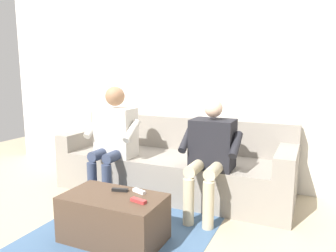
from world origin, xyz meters
TOP-DOWN VIEW (x-y plane):
  - ground_plane at (0.00, 0.60)m, footprint 8.00×8.00m
  - back_wall at (0.00, -0.61)m, footprint 5.57×0.06m
  - couch at (0.00, -0.14)m, footprint 2.58×0.86m
  - coffee_table at (0.00, 1.08)m, footprint 0.80×0.46m
  - person_left_seated at (-0.54, 0.26)m, footprint 0.55×0.59m
  - person_right_seated at (0.54, 0.25)m, footprint 0.56×0.51m
  - remote_red at (-0.25, 1.11)m, footprint 0.14×0.07m
  - remote_white at (-0.16, 0.94)m, footprint 0.13×0.07m
  - remote_black at (-0.00, 0.98)m, footprint 0.14×0.06m
  - floor_rug at (0.00, 0.93)m, footprint 1.43×1.83m

SIDE VIEW (x-z plane):
  - ground_plane at x=0.00m, z-range 0.00..0.00m
  - floor_rug at x=0.00m, z-range 0.00..0.01m
  - coffee_table at x=0.00m, z-range 0.00..0.38m
  - couch at x=0.00m, z-range -0.12..0.69m
  - remote_black at x=0.00m, z-range 0.38..0.40m
  - remote_red at x=-0.25m, z-range 0.38..0.40m
  - remote_white at x=-0.16m, z-range 0.38..0.40m
  - person_left_seated at x=-0.54m, z-range 0.07..1.16m
  - person_right_seated at x=0.54m, z-range 0.08..1.26m
  - back_wall at x=0.00m, z-range 0.00..2.70m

